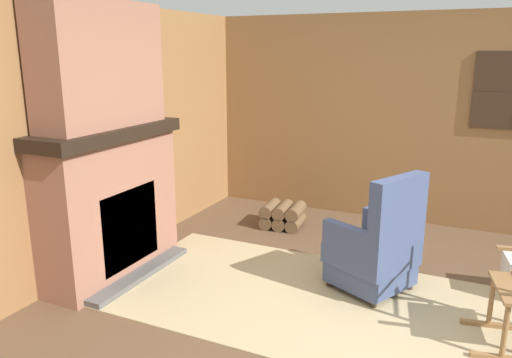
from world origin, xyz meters
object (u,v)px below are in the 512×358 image
Objects in this scene: firewood_stack at (283,215)px; storage_case at (132,113)px; oil_lamp_vase at (76,120)px; decorative_plate_on_mantel at (95,111)px; armchair at (376,249)px.

storage_case is at bearing -126.36° from firewood_stack.
oil_lamp_vase is at bearing -90.01° from storage_case.
decorative_plate_on_mantel reaches higher than storage_case.
armchair is at bearing 21.85° from oil_lamp_vase.
decorative_plate_on_mantel is (-0.02, 0.25, 0.05)m from oil_lamp_vase.
firewood_stack is (-1.31, 1.15, -0.24)m from armchair.
decorative_plate_on_mantel is at bearing 94.56° from oil_lamp_vase.
firewood_stack is at bearing -15.35° from armchair.
armchair is 2.54m from storage_case.
storage_case is (-2.31, -0.20, 1.05)m from armchair.
decorative_plate_on_mantel is (-0.02, -0.47, 0.07)m from storage_case.
oil_lamp_vase is at bearing -85.44° from decorative_plate_on_mantel.
oil_lamp_vase reaches higher than armchair.
decorative_plate_on_mantel is at bearing 42.08° from armchair.
armchair is at bearing 16.16° from decorative_plate_on_mantel.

